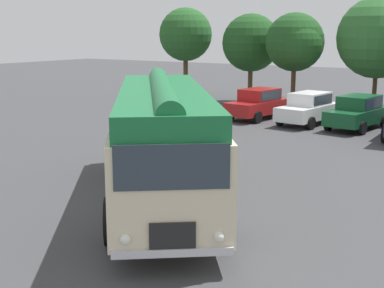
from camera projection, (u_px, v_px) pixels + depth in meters
The scene contains 9 objects.
ground_plane at pixel (147, 202), 15.26m from camera, with size 120.00×120.00×0.00m, color #3D3D3F.
vintage_bus at pixel (163, 136), 14.95m from camera, with size 8.15×9.44×3.49m.
car_near_left at pixel (258, 104), 29.66m from camera, with size 2.38×4.39×1.66m.
car_mid_left at pixel (309, 108), 27.85m from camera, with size 2.35×4.38×1.66m.
car_mid_right at pixel (358, 112), 26.51m from camera, with size 2.39×4.40×1.66m.
tree_far_left at pixel (186, 36), 38.22m from camera, with size 3.79×3.79×6.46m.
tree_left_of_centre at pixel (252, 42), 35.88m from camera, with size 3.87×3.87×5.97m.
tree_centre at pixel (296, 43), 32.36m from camera, with size 3.61×3.57×5.92m.
tree_right_of_centre at pixel (379, 38), 30.98m from camera, with size 4.76×4.76×6.80m.
Camera 1 is at (9.05, -11.52, 4.76)m, focal length 50.00 mm.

